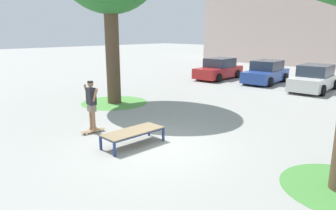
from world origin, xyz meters
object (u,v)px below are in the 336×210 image
at_px(skateboard, 93,131).
at_px(car_white, 314,79).
at_px(car_red, 219,69).
at_px(car_blue, 266,73).
at_px(skater, 91,102).
at_px(skate_box, 133,132).

distance_m(skateboard, car_white, 13.52).
relative_size(car_red, car_white, 1.00).
bearing_deg(car_white, car_red, -179.43).
distance_m(skateboard, car_red, 13.90).
relative_size(car_red, car_blue, 0.99).
xyz_separation_m(skater, car_white, (2.43, 13.28, -0.38)).
xyz_separation_m(skate_box, skateboard, (-1.90, -0.21, -0.34)).
relative_size(skate_box, car_white, 0.45).
height_order(skate_box, car_blue, car_blue).
distance_m(skater, car_red, 13.89).
bearing_deg(car_white, skater, -100.36).
distance_m(car_red, car_white, 6.68).
height_order(skate_box, skateboard, skate_box).
relative_size(skateboard, car_white, 0.19).
bearing_deg(car_blue, skateboard, -86.25).
distance_m(car_blue, car_white, 3.40).
bearing_deg(car_red, car_blue, 11.89).
bearing_deg(skateboard, skate_box, 6.47).
bearing_deg(skate_box, skateboard, -173.53).
bearing_deg(skateboard, skater, 83.30).
height_order(skate_box, car_red, car_red).
bearing_deg(skateboard, car_white, 79.64).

